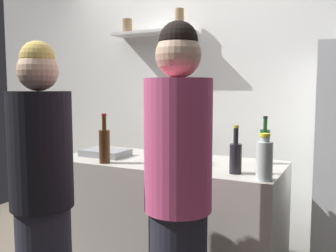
{
  "coord_description": "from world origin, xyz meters",
  "views": [
    {
      "loc": [
        1.25,
        -1.82,
        1.44
      ],
      "look_at": [
        0.09,
        0.49,
        1.18
      ],
      "focal_mm": 38.9,
      "sensor_mm": 36.0,
      "label": 1
    }
  ],
  "objects": [
    {
      "name": "utensil_holder",
      "position": [
        0.21,
        0.48,
        1.0
      ],
      "size": [
        0.11,
        0.11,
        0.21
      ],
      "color": "#B2B2B7",
      "rests_on": "counter"
    },
    {
      "name": "counter",
      "position": [
        0.09,
        0.49,
        0.47
      ],
      "size": [
        1.62,
        0.71,
        0.93
      ],
      "primitive_type": "cube",
      "color": "#B7B2A8",
      "rests_on": "ground"
    },
    {
      "name": "wine_bottle_green_glass",
      "position": [
        0.74,
        0.69,
        1.06
      ],
      "size": [
        0.07,
        0.07,
        0.33
      ],
      "color": "#19471E",
      "rests_on": "counter"
    },
    {
      "name": "wine_bottle_amber_glass",
      "position": [
        -0.26,
        0.21,
        1.06
      ],
      "size": [
        0.08,
        0.08,
        0.35
      ],
      "color": "#472814",
      "rests_on": "counter"
    },
    {
      "name": "baking_pan",
      "position": [
        -0.42,
        0.44,
        0.96
      ],
      "size": [
        0.34,
        0.24,
        0.05
      ],
      "primitive_type": "cube",
      "color": "gray",
      "rests_on": "counter"
    },
    {
      "name": "person_pink_top",
      "position": [
        0.49,
        -0.2,
        0.89
      ],
      "size": [
        0.34,
        0.34,
        1.77
      ],
      "rotation": [
        0.0,
        0.0,
        5.73
      ],
      "color": "#262633",
      "rests_on": "ground"
    },
    {
      "name": "water_bottle_plastic",
      "position": [
        0.84,
        0.21,
        1.05
      ],
      "size": [
        0.09,
        0.09,
        0.27
      ],
      "color": "silver",
      "rests_on": "counter"
    },
    {
      "name": "wine_bottle_pale_glass",
      "position": [
        0.11,
        0.31,
        1.06
      ],
      "size": [
        0.08,
        0.08,
        0.33
      ],
      "color": "#B2BFB2",
      "rests_on": "counter"
    },
    {
      "name": "wine_bottle_dark_glass",
      "position": [
        0.64,
        0.31,
        1.04
      ],
      "size": [
        0.07,
        0.07,
        0.3
      ],
      "color": "black",
      "rests_on": "counter"
    },
    {
      "name": "person_blonde",
      "position": [
        -0.24,
        -0.39,
        0.84
      ],
      "size": [
        0.34,
        0.34,
        1.7
      ],
      "rotation": [
        0.0,
        0.0,
        0.04
      ],
      "color": "#262633",
      "rests_on": "ground"
    },
    {
      "name": "back_wall_assembly",
      "position": [
        -0.0,
        1.25,
        1.3
      ],
      "size": [
        4.8,
        0.32,
        2.6
      ],
      "color": "white",
      "rests_on": "ground"
    }
  ]
}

